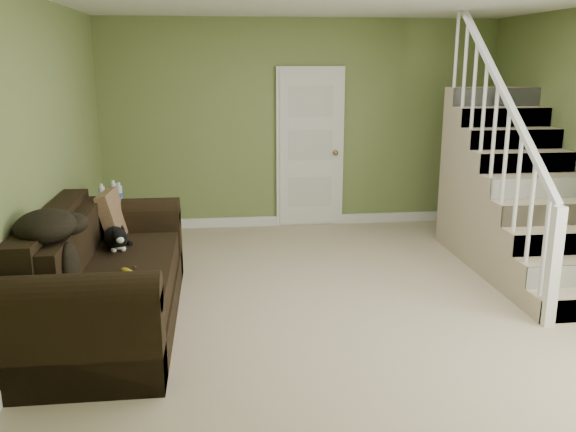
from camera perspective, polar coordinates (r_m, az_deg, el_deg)
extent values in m
cube|color=tan|center=(5.46, 5.28, -8.25)|extent=(5.00, 5.50, 0.01)
cube|color=olive|center=(7.79, 1.31, 8.54)|extent=(5.00, 0.04, 2.60)
cube|color=olive|center=(2.56, 18.73, -4.61)|extent=(5.00, 0.04, 2.60)
cube|color=olive|center=(5.19, -22.59, 4.46)|extent=(0.04, 5.50, 2.60)
cube|color=white|center=(7.98, 1.29, -0.37)|extent=(5.00, 0.04, 0.12)
cube|color=white|center=(5.51, -21.03, -8.32)|extent=(0.04, 5.50, 0.12)
cube|color=white|center=(7.81, 2.06, 6.40)|extent=(0.86, 0.05, 2.02)
cube|color=white|center=(7.79, 2.09, 6.31)|extent=(0.78, 0.04, 1.96)
sphere|color=olive|center=(7.81, 4.47, 5.92)|extent=(0.07, 0.07, 0.07)
cylinder|color=white|center=(5.38, 22.91, -2.39)|extent=(0.04, 0.04, 0.90)
cube|color=tan|center=(5.95, 25.02, -5.59)|extent=(1.00, 0.27, 0.40)
cylinder|color=white|center=(5.55, 21.77, 0.38)|extent=(0.04, 0.04, 0.90)
cube|color=tan|center=(6.14, 23.82, -3.88)|extent=(1.00, 0.27, 0.60)
cylinder|color=white|center=(5.74, 20.70, 2.97)|extent=(0.04, 0.04, 0.90)
cube|color=tan|center=(6.33, 22.70, -2.28)|extent=(1.00, 0.27, 0.80)
cylinder|color=white|center=(5.95, 19.70, 5.38)|extent=(0.04, 0.04, 0.90)
cube|color=tan|center=(6.54, 21.65, -0.78)|extent=(1.00, 0.27, 1.00)
cylinder|color=white|center=(6.16, 18.75, 7.63)|extent=(0.04, 0.04, 0.90)
cube|color=tan|center=(6.74, 20.67, 0.64)|extent=(1.00, 0.27, 1.20)
cylinder|color=white|center=(6.39, 17.87, 9.72)|extent=(0.04, 0.04, 0.90)
cube|color=tan|center=(6.96, 19.74, 1.97)|extent=(1.00, 0.27, 1.40)
cylinder|color=white|center=(6.63, 17.04, 11.66)|extent=(0.04, 0.04, 0.90)
cube|color=tan|center=(7.17, 18.87, 3.22)|extent=(1.00, 0.27, 1.60)
cylinder|color=white|center=(6.87, 16.25, 13.47)|extent=(0.04, 0.04, 0.90)
cube|color=tan|center=(7.40, 18.05, 4.39)|extent=(1.00, 0.27, 1.80)
cylinder|color=white|center=(7.12, 15.51, 15.14)|extent=(0.04, 0.04, 0.90)
cube|color=white|center=(5.29, 23.56, -4.42)|extent=(0.09, 0.09, 1.00)
cube|color=white|center=(6.13, 19.10, 11.80)|extent=(0.06, 2.46, 1.84)
cube|color=black|center=(5.22, -16.19, -8.29)|extent=(1.03, 2.39, 0.27)
cube|color=black|center=(5.11, -15.18, -5.63)|extent=(0.78, 1.81, 0.24)
cube|color=black|center=(4.19, -18.69, -11.29)|extent=(1.03, 0.27, 0.67)
cube|color=black|center=(6.14, -14.77, -2.75)|extent=(1.03, 0.27, 0.67)
cylinder|color=black|center=(4.06, -19.08, -6.99)|extent=(1.03, 0.27, 0.27)
cylinder|color=black|center=(6.05, -14.98, 0.30)|extent=(1.03, 0.27, 0.27)
cube|color=black|center=(5.15, -21.04, -3.46)|extent=(0.22, 1.85, 0.69)
cube|color=black|center=(5.08, -19.29, -2.50)|extent=(0.15, 1.78, 0.38)
cube|color=black|center=(6.59, -15.89, -1.73)|extent=(0.64, 0.64, 0.66)
cylinder|color=white|center=(6.44, -17.01, 1.75)|extent=(0.06, 0.06, 0.20)
cylinder|color=blue|center=(6.44, -17.01, 1.75)|extent=(0.07, 0.07, 0.05)
cylinder|color=white|center=(6.42, -17.08, 2.75)|extent=(0.03, 0.03, 0.03)
cylinder|color=white|center=(6.45, -15.51, 1.88)|extent=(0.06, 0.06, 0.20)
cylinder|color=blue|center=(6.45, -15.51, 1.88)|extent=(0.07, 0.07, 0.05)
cylinder|color=white|center=(6.43, -15.58, 2.88)|extent=(0.03, 0.03, 0.03)
cylinder|color=white|center=(6.59, -16.00, 2.11)|extent=(0.06, 0.06, 0.20)
cylinder|color=blue|center=(6.59, -16.00, 2.11)|extent=(0.07, 0.07, 0.05)
cylinder|color=white|center=(6.57, -16.07, 3.09)|extent=(0.03, 0.03, 0.03)
ellipsoid|color=black|center=(5.48, -15.82, -1.98)|extent=(0.30, 0.39, 0.19)
ellipsoid|color=white|center=(5.41, -15.93, -2.56)|extent=(0.15, 0.17, 0.10)
sphere|color=black|center=(5.29, -16.17, -1.84)|extent=(0.16, 0.16, 0.13)
ellipsoid|color=white|center=(5.24, -16.24, -2.23)|extent=(0.08, 0.07, 0.06)
cone|color=black|center=(5.28, -16.57, -1.13)|extent=(0.06, 0.06, 0.06)
cone|color=black|center=(5.27, -15.82, -1.11)|extent=(0.06, 0.06, 0.06)
cylinder|color=black|center=(5.61, -14.63, -2.28)|extent=(0.17, 0.24, 0.04)
ellipsoid|color=gold|center=(4.78, -14.76, -5.10)|extent=(0.16, 0.19, 0.05)
cube|color=#442B1B|center=(5.82, -16.09, 0.11)|extent=(0.24, 0.45, 0.45)
ellipsoid|color=black|center=(4.56, -21.75, -0.86)|extent=(0.45, 0.57, 0.22)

